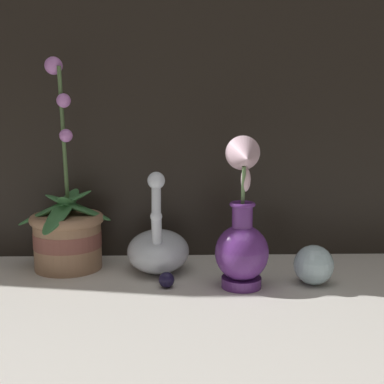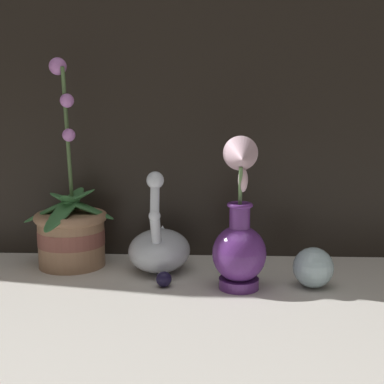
{
  "view_description": "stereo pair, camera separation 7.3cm",
  "coord_description": "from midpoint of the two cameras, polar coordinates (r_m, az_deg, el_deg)",
  "views": [
    {
      "loc": [
        -0.01,
        -0.9,
        0.34
      ],
      "look_at": [
        0.02,
        0.14,
        0.17
      ],
      "focal_mm": 50.0,
      "sensor_mm": 36.0,
      "label": 1
    },
    {
      "loc": [
        0.06,
        -0.89,
        0.34
      ],
      "look_at": [
        0.02,
        0.14,
        0.17
      ],
      "focal_mm": 50.0,
      "sensor_mm": 36.0,
      "label": 2
    }
  ],
  "objects": [
    {
      "name": "swan_figurine",
      "position": [
        1.11,
        -5.53,
        -5.92
      ],
      "size": [
        0.13,
        0.19,
        0.21
      ],
      "color": "silver",
      "rests_on": "ground_plane"
    },
    {
      "name": "ground_plane",
      "position": [
        0.96,
        -2.93,
        -11.51
      ],
      "size": [
        2.8,
        2.8,
        0.0
      ],
      "primitive_type": "plane",
      "color": "beige"
    },
    {
      "name": "glass_sphere",
      "position": [
        1.05,
        10.89,
        -7.67
      ],
      "size": [
        0.08,
        0.08,
        0.08
      ],
      "color": "silver",
      "rests_on": "ground_plane"
    },
    {
      "name": "glass_bauble",
      "position": [
        1.02,
        -4.83,
        -9.34
      ],
      "size": [
        0.03,
        0.03,
        0.03
      ],
      "color": "#191433",
      "rests_on": "ground_plane"
    },
    {
      "name": "blue_vase",
      "position": [
        0.99,
        3.28,
        -4.7
      ],
      "size": [
        0.1,
        0.11,
        0.29
      ],
      "color": "#602D7F",
      "rests_on": "ground_plane"
    },
    {
      "name": "orchid_potted_plant",
      "position": [
        1.15,
        -14.97,
        -4.15
      ],
      "size": [
        0.2,
        0.21,
        0.43
      ],
      "color": "#9E7556",
      "rests_on": "ground_plane"
    }
  ]
}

